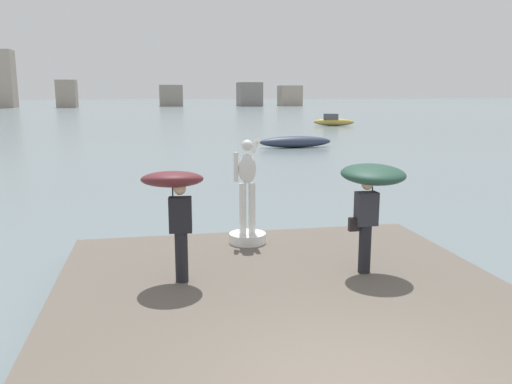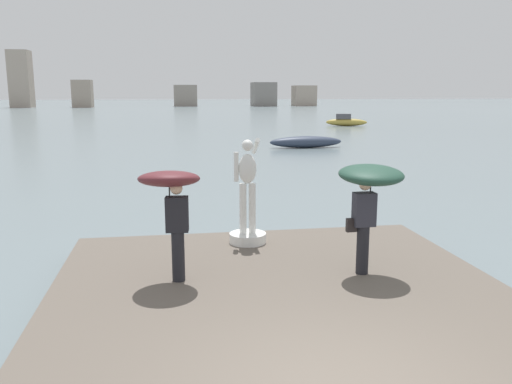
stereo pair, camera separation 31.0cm
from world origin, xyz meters
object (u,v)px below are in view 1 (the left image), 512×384
object	(u,v)px
boat_near	(333,121)
boat_mid	(295,142)
onlooker_right	(371,185)
statue_white_figure	(247,209)
onlooker_left	(175,193)

from	to	relation	value
boat_near	boat_mid	bearing A→B (deg)	-115.46
boat_near	onlooker_right	bearing A→B (deg)	-108.50
boat_near	boat_mid	distance (m)	22.63
onlooker_right	boat_near	world-z (taller)	onlooker_right
statue_white_figure	onlooker_right	world-z (taller)	statue_white_figure
statue_white_figure	onlooker_right	xyz separation A→B (m)	(1.84, -2.23, 0.85)
onlooker_left	boat_near	bearing A→B (deg)	67.58
statue_white_figure	onlooker_right	bearing A→B (deg)	-50.54
onlooker_left	boat_mid	xyz separation A→B (m)	(8.76, 24.38, -1.58)
onlooker_right	statue_white_figure	bearing A→B (deg)	129.46
statue_white_figure	boat_near	size ratio (longest dim) A/B	0.52
boat_mid	boat_near	bearing A→B (deg)	64.54
onlooker_left	boat_mid	size ratio (longest dim) A/B	0.41
onlooker_left	onlooker_right	bearing A→B (deg)	-2.79
statue_white_figure	onlooker_right	distance (m)	3.01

